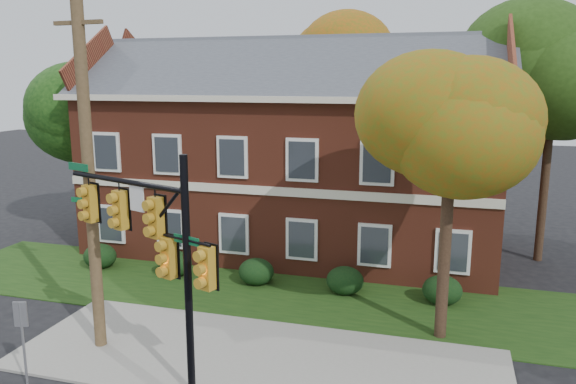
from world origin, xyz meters
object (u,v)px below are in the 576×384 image
(hedge_far_left, at_px, (100,256))
(sign_post, at_px, (22,330))
(hedge_left, at_px, (175,264))
(hedge_center, at_px, (256,272))
(hedge_right, at_px, (345,281))
(hedge_far_right, at_px, (442,290))
(utility_pole, at_px, (89,178))
(apartment_building, at_px, (293,143))
(tree_right_rear, at_px, (564,73))
(traffic_signal, at_px, (156,243))
(tree_left_rear, at_px, (93,104))
(tree_far_rear, at_px, (352,62))
(tree_near_right, at_px, (460,123))

(hedge_far_left, distance_m, sign_post, 9.53)
(sign_post, bearing_deg, hedge_far_left, 97.94)
(hedge_left, distance_m, hedge_center, 3.50)
(hedge_right, bearing_deg, hedge_far_right, 0.00)
(utility_pole, bearing_deg, apartment_building, 81.29)
(apartment_building, height_order, hedge_far_right, apartment_building)
(hedge_far_left, xyz_separation_m, tree_right_rear, (18.31, 6.11, 7.60))
(traffic_signal, bearing_deg, tree_left_rear, 149.99)
(hedge_far_right, bearing_deg, hedge_far_left, 180.00)
(hedge_center, height_order, traffic_signal, traffic_signal)
(apartment_building, xyz_separation_m, hedge_far_left, (-7.00, -5.25, -4.46))
(tree_far_rear, bearing_deg, tree_left_rear, -141.03)
(tree_near_right, relative_size, sign_post, 3.60)
(tree_far_rear, bearing_deg, hedge_far_right, -66.63)
(hedge_right, xyz_separation_m, sign_post, (-6.77, -8.70, 1.09))
(apartment_building, height_order, hedge_center, apartment_building)
(hedge_right, bearing_deg, tree_near_right, -37.28)
(hedge_center, xyz_separation_m, sign_post, (-3.27, -8.70, 1.09))
(hedge_center, relative_size, tree_far_rear, 0.12)
(traffic_signal, bearing_deg, sign_post, -138.51)
(hedge_center, xyz_separation_m, tree_right_rear, (11.31, 6.11, 7.60))
(apartment_building, height_order, tree_near_right, apartment_building)
(hedge_center, bearing_deg, hedge_right, 0.00)
(tree_far_rear, height_order, traffic_signal, tree_far_rear)
(tree_right_rear, xyz_separation_m, sign_post, (-14.58, -14.81, -6.51))
(hedge_left, bearing_deg, traffic_signal, -65.05)
(hedge_left, height_order, tree_far_rear, tree_far_rear)
(tree_near_right, xyz_separation_m, traffic_signal, (-7.27, -4.60, -2.84))
(hedge_center, bearing_deg, tree_left_rear, 156.96)
(utility_pole, bearing_deg, hedge_far_left, 129.27)
(hedge_left, relative_size, sign_post, 0.59)
(hedge_far_right, bearing_deg, utility_pole, -147.69)
(tree_far_rear, height_order, utility_pole, tree_far_rear)
(hedge_far_left, distance_m, tree_left_rear, 7.90)
(hedge_center, relative_size, tree_right_rear, 0.13)
(hedge_far_right, distance_m, sign_post, 13.50)
(tree_far_rear, distance_m, utility_pole, 20.06)
(hedge_far_left, xyz_separation_m, hedge_far_right, (14.00, 0.00, 0.00))
(hedge_far_left, height_order, tree_near_right, tree_near_right)
(hedge_center, bearing_deg, apartment_building, 90.00)
(hedge_far_left, distance_m, tree_right_rear, 20.75)
(hedge_left, xyz_separation_m, traffic_signal, (3.46, -7.43, 3.31))
(tree_near_right, distance_m, utility_pole, 10.65)
(tree_near_right, bearing_deg, hedge_left, 165.19)
(utility_pole, distance_m, sign_post, 4.37)
(hedge_far_left, height_order, hedge_left, same)
(hedge_far_left, height_order, tree_far_rear, tree_far_rear)
(apartment_building, height_order, hedge_left, apartment_building)
(hedge_left, relative_size, tree_right_rear, 0.13)
(hedge_far_left, xyz_separation_m, utility_pole, (4.22, -6.18, 4.63))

